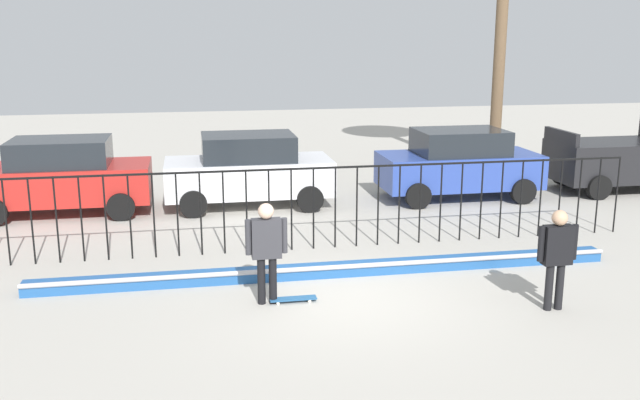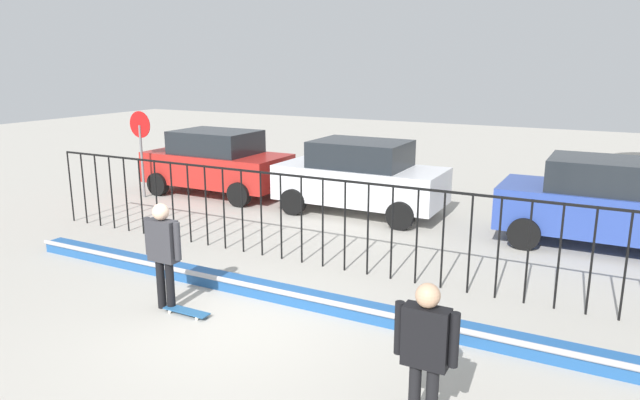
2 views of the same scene
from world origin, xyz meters
The scene contains 10 objects.
ground_plane centered at (0.00, 0.00, 0.00)m, with size 60.00×60.00×0.00m, color #ADA89E.
bowl_coping_ledge centered at (0.00, 1.18, 0.12)m, with size 11.00×0.40×0.27m.
perimeter_fence centered at (0.00, 2.94, 1.08)m, with size 14.04×0.04×1.75m.
skateboarder centered at (-1.31, 0.04, 1.04)m, with size 0.70×0.26×1.74m.
skateboard centered at (-0.87, 0.00, 0.06)m, with size 0.80×0.20×0.07m.
camera_operator centered at (3.31, -1.11, 1.02)m, with size 0.69×0.26×1.70m.
parked_car_red centered at (-5.67, 7.01, 0.97)m, with size 4.30×2.12×1.90m.
parked_car_white centered at (-1.01, 6.97, 0.97)m, with size 4.30×2.12×1.90m.
parked_car_blue centered at (4.73, 6.81, 0.97)m, with size 4.30×2.12×1.90m.
pickup_truck centered at (10.28, 6.88, 1.04)m, with size 4.70×2.12×2.24m.
Camera 1 is at (-2.49, -11.19, 4.49)m, focal length 39.68 mm.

